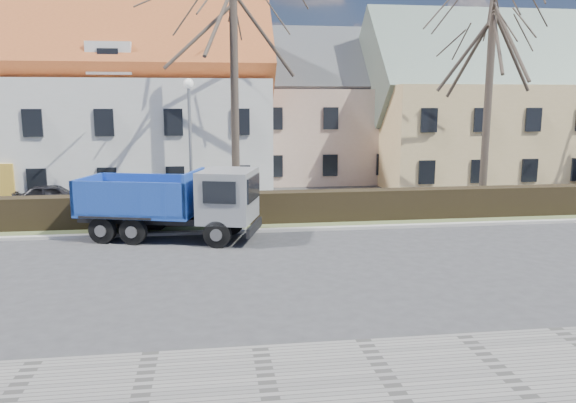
{
  "coord_description": "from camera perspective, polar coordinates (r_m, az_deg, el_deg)",
  "views": [
    {
      "loc": [
        -3.15,
        -16.98,
        5.1
      ],
      "look_at": [
        -0.45,
        2.39,
        1.6
      ],
      "focal_mm": 35.0,
      "sensor_mm": 36.0,
      "label": 1
    }
  ],
  "objects": [
    {
      "name": "ground",
      "position": [
        18.01,
        2.49,
        -6.32
      ],
      "size": [
        120.0,
        120.0,
        0.0
      ],
      "primitive_type": "plane",
      "color": "#353537"
    },
    {
      "name": "sidewalk_near",
      "position": [
        10.37,
        11.49,
        -19.3
      ],
      "size": [
        80.0,
        5.0,
        0.08
      ],
      "primitive_type": "cube",
      "color": "gray",
      "rests_on": "ground"
    },
    {
      "name": "curb_far",
      "position": [
        22.38,
        0.36,
        -2.87
      ],
      "size": [
        80.0,
        0.3,
        0.12
      ],
      "primitive_type": "cube",
      "color": "#AEAAA2",
      "rests_on": "ground"
    },
    {
      "name": "grass_strip",
      "position": [
        23.93,
        -0.19,
        -2.03
      ],
      "size": [
        80.0,
        3.0,
        0.1
      ],
      "primitive_type": "cube",
      "color": "#4E5B33",
      "rests_on": "ground"
    },
    {
      "name": "hedge",
      "position": [
        23.62,
        -0.12,
        -0.71
      ],
      "size": [
        60.0,
        0.9,
        1.3
      ],
      "primitive_type": "cube",
      "color": "black",
      "rests_on": "ground"
    },
    {
      "name": "building_white",
      "position": [
        34.42,
        -24.86,
        8.64
      ],
      "size": [
        26.8,
        10.8,
        9.5
      ],
      "primitive_type": null,
      "color": "silver",
      "rests_on": "ground"
    },
    {
      "name": "building_pink",
      "position": [
        37.68,
        3.04,
        8.46
      ],
      "size": [
        10.8,
        8.8,
        8.0
      ],
      "primitive_type": null,
      "color": "#C7A38D",
      "rests_on": "ground"
    },
    {
      "name": "building_yellow",
      "position": [
        39.01,
        21.7,
        8.19
      ],
      "size": [
        18.8,
        10.8,
        8.5
      ],
      "primitive_type": null,
      "color": "#DAB778",
      "rests_on": "ground"
    },
    {
      "name": "tree_1",
      "position": [
        25.54,
        -5.48,
        12.85
      ],
      "size": [
        9.2,
        9.2,
        12.65
      ],
      "primitive_type": null,
      "color": "#393028",
      "rests_on": "ground"
    },
    {
      "name": "tree_2",
      "position": [
        28.68,
        19.7,
        10.37
      ],
      "size": [
        8.0,
        8.0,
        11.0
      ],
      "primitive_type": null,
      "color": "#393028",
      "rests_on": "ground"
    },
    {
      "name": "dump_truck",
      "position": [
        21.45,
        -12.56,
        -0.12
      ],
      "size": [
        7.28,
        4.35,
        2.74
      ],
      "primitive_type": null,
      "rotation": [
        0.0,
        0.0,
        -0.28
      ],
      "color": "#16399B",
      "rests_on": "ground"
    },
    {
      "name": "streetlight",
      "position": [
        24.08,
        -9.87,
        5.12
      ],
      "size": [
        0.48,
        0.48,
        6.11
      ],
      "primitive_type": null,
      "color": "gray",
      "rests_on": "ground"
    },
    {
      "name": "cart_frame",
      "position": [
        22.38,
        -8.0,
        -2.29
      ],
      "size": [
        0.79,
        0.63,
        0.64
      ],
      "primitive_type": null,
      "rotation": [
        0.0,
        0.0,
        0.38
      ],
      "color": "silver",
      "rests_on": "ground"
    },
    {
      "name": "parked_car_a",
      "position": [
        29.05,
        -22.68,
        0.48
      ],
      "size": [
        3.71,
        1.68,
        1.23
      ],
      "primitive_type": "imported",
      "rotation": [
        0.0,
        0.0,
        1.63
      ],
      "color": "black",
      "rests_on": "ground"
    }
  ]
}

